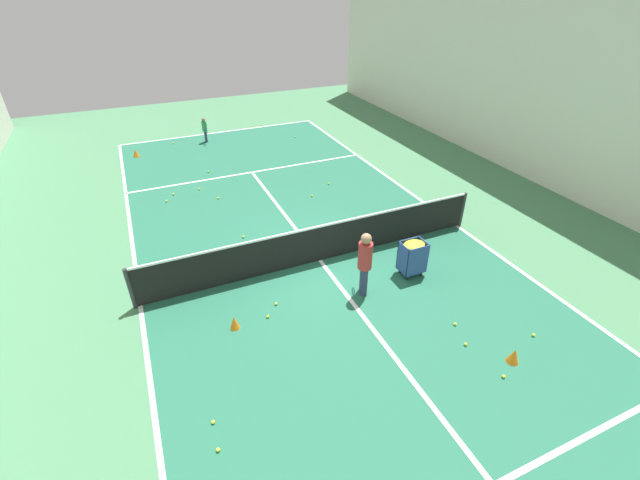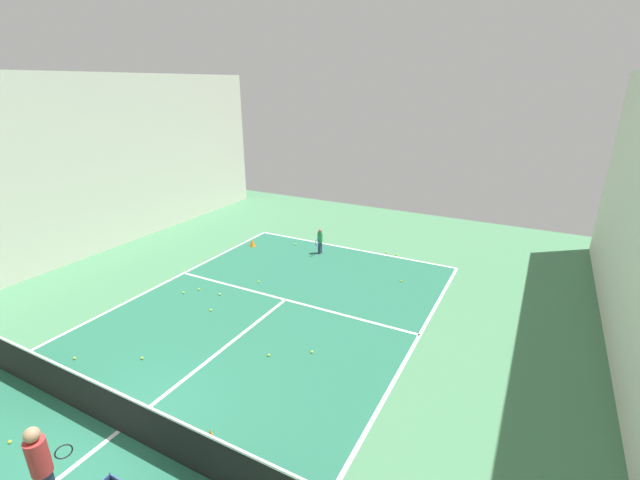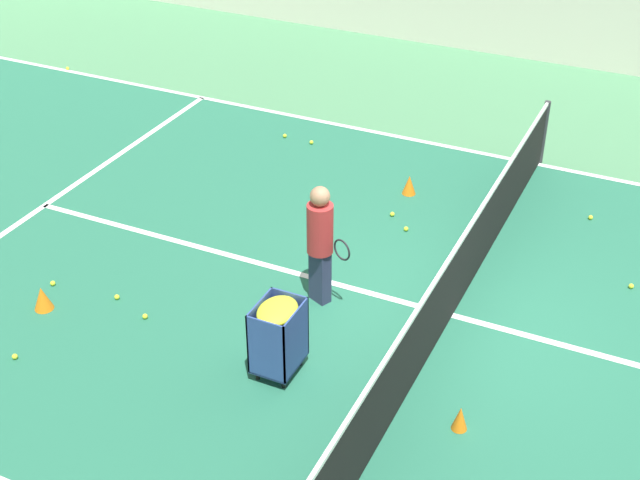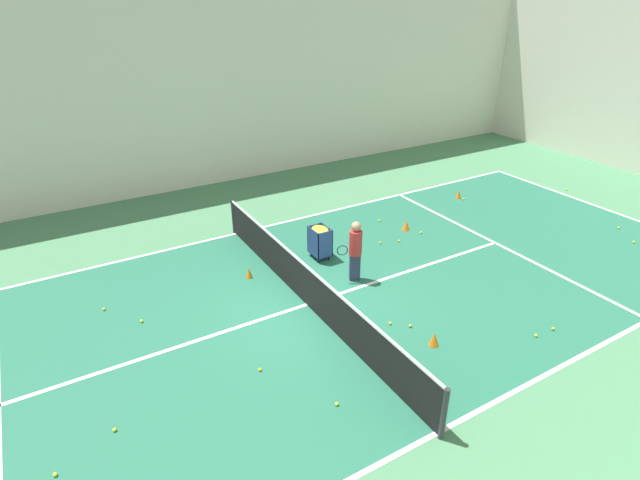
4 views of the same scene
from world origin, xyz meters
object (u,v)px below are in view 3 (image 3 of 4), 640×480
(tennis_net, at_px, (455,279))
(ball_cart, at_px, (278,326))
(coach_at_net, at_px, (320,238))
(training_cone_1, at_px, (460,418))

(tennis_net, xyz_separation_m, ball_cart, (-1.87, 1.47, 0.10))
(coach_at_net, xyz_separation_m, training_cone_1, (-1.47, -2.33, -0.80))
(coach_at_net, distance_m, ball_cart, 1.51)
(coach_at_net, relative_size, ball_cart, 1.73)
(ball_cart, distance_m, training_cone_1, 2.22)
(ball_cart, bearing_deg, tennis_net, -38.09)
(coach_at_net, bearing_deg, tennis_net, 36.93)
(tennis_net, height_order, training_cone_1, tennis_net)
(coach_at_net, height_order, training_cone_1, coach_at_net)
(tennis_net, distance_m, coach_at_net, 1.73)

